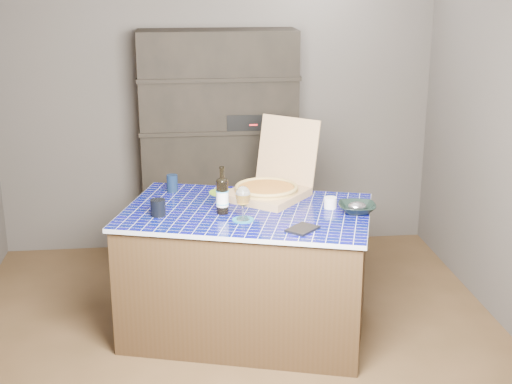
{
  "coord_description": "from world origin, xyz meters",
  "views": [
    {
      "loc": [
        -0.32,
        -3.92,
        2.23
      ],
      "look_at": [
        0.12,
        0.0,
        0.99
      ],
      "focal_mm": 50.0,
      "sensor_mm": 36.0,
      "label": 1
    }
  ],
  "objects": [
    {
      "name": "teal_trivet",
      "position": [
        0.05,
        0.01,
        0.82
      ],
      "size": [
        0.13,
        0.13,
        0.01
      ],
      "primitive_type": "cylinder",
      "color": "#18637F",
      "rests_on": "kitchen_island"
    },
    {
      "name": "green_trivet",
      "position": [
        -0.04,
        0.57,
        0.82
      ],
      "size": [
        0.18,
        0.18,
        0.01
      ],
      "primitive_type": "cylinder",
      "color": "#70A122",
      "rests_on": "kitchen_island"
    },
    {
      "name": "navy_cup",
      "position": [
        -0.37,
        0.63,
        0.88
      ],
      "size": [
        0.07,
        0.07,
        0.12
      ],
      "primitive_type": "cylinder",
      "color": "black",
      "rests_on": "kitchen_island"
    },
    {
      "name": "tumbler",
      "position": [
        -0.45,
        0.15,
        0.87
      ],
      "size": [
        0.09,
        0.09,
        0.1
      ],
      "primitive_type": "cylinder",
      "color": "black",
      "rests_on": "kitchen_island"
    },
    {
      "name": "foil_contents",
      "position": [
        0.75,
        0.08,
        0.86
      ],
      "size": [
        0.11,
        0.09,
        0.05
      ],
      "primitive_type": "ellipsoid",
      "color": "#A4A3AE",
      "rests_on": "bowl"
    },
    {
      "name": "mead_bottle",
      "position": [
        -0.07,
        0.15,
        0.93
      ],
      "size": [
        0.08,
        0.08,
        0.29
      ],
      "color": "black",
      "rests_on": "kitchen_island"
    },
    {
      "name": "dvd_case",
      "position": [
        0.37,
        -0.19,
        0.83
      ],
      "size": [
        0.21,
        0.22,
        0.01
      ],
      "primitive_type": "cube",
      "rotation": [
        0.0,
        0.0,
        -0.77
      ],
      "color": "black",
      "rests_on": "kitchen_island"
    },
    {
      "name": "shelving_unit",
      "position": [
        0.0,
        1.53,
        0.9
      ],
      "size": [
        1.2,
        0.41,
        1.8
      ],
      "color": "black",
      "rests_on": "floor"
    },
    {
      "name": "kitchen_island",
      "position": [
        0.09,
        0.2,
        0.41
      ],
      "size": [
        1.7,
        1.33,
        0.82
      ],
      "rotation": [
        0.0,
        0.0,
        -0.29
      ],
      "color": "#3E2A18",
      "rests_on": "floor"
    },
    {
      "name": "room",
      "position": [
        0.0,
        0.0,
        1.25
      ],
      "size": [
        3.5,
        3.5,
        3.5
      ],
      "color": "brown",
      "rests_on": "ground"
    },
    {
      "name": "pizza_box",
      "position": [
        0.25,
        0.45,
        0.89
      ],
      "size": [
        0.68,
        0.69,
        0.48
      ],
      "rotation": [
        0.0,
        0.0,
        -0.68
      ],
      "color": "#A58855",
      "rests_on": "kitchen_island"
    },
    {
      "name": "bowl",
      "position": [
        0.75,
        0.08,
        0.85
      ],
      "size": [
        0.26,
        0.26,
        0.06
      ],
      "primitive_type": "imported",
      "rotation": [
        0.0,
        0.0,
        -0.14
      ],
      "color": "black",
      "rests_on": "kitchen_island"
    },
    {
      "name": "wine_glass",
      "position": [
        0.05,
        0.01,
        0.96
      ],
      "size": [
        0.09,
        0.09,
        0.2
      ],
      "color": "white",
      "rests_on": "teal_trivet"
    },
    {
      "name": "white_jar",
      "position": [
        0.6,
        0.18,
        0.85
      ],
      "size": [
        0.08,
        0.08,
        0.07
      ],
      "primitive_type": "cylinder",
      "color": "white",
      "rests_on": "kitchen_island"
    }
  ]
}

